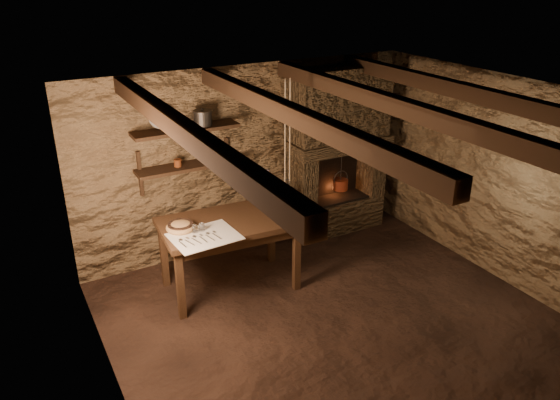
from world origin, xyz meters
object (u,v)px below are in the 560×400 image
stoneware_jug (265,189)px  wooden_bowl (181,227)px  iron_stockpot (203,119)px  red_pot (340,184)px  work_table (230,252)px

stoneware_jug → wooden_bowl: (-1.13, -0.20, -0.14)m
iron_stockpot → red_pot: (1.92, -0.12, -1.15)m
iron_stockpot → work_table: bearing=-93.8°
work_table → red_pot: 2.08m
work_table → iron_stockpot: size_ratio=7.43×
stoneware_jug → work_table: bearing=-151.8°
wooden_bowl → red_pot: (2.51, 0.61, -0.20)m
work_table → red_pot: red_pot is taller
work_table → stoneware_jug: 0.85m
work_table → iron_stockpot: bearing=90.2°
work_table → wooden_bowl: size_ratio=4.92×
wooden_bowl → red_pot: size_ratio=0.59×
stoneware_jug → iron_stockpot: 1.10m
stoneware_jug → wooden_bowl: stoneware_jug is taller
work_table → stoneware_jug: size_ratio=3.73×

